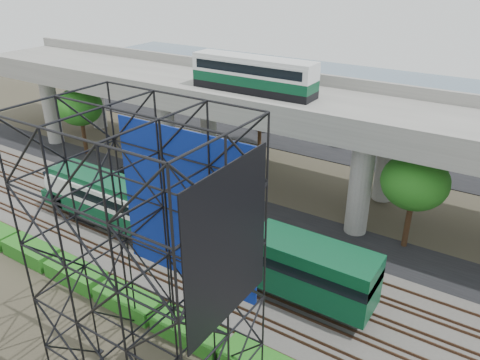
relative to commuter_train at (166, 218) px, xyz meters
The scene contains 13 objects.
ground 3.66m from the commuter_train, 62.22° to the right, with size 140.00×140.00×0.00m, color #474233.
ballast_bed 2.97m from the commuter_train, ahead, with size 90.00×12.00×0.20m, color slate.
service_road 9.02m from the commuter_train, 82.93° to the left, with size 90.00×5.00×0.08m, color black.
parking_lot 32.14m from the commuter_train, 88.11° to the left, with size 90.00×18.00×0.08m, color black.
harbor_water 54.09m from the commuter_train, 88.88° to the left, with size 140.00×40.00×0.03m, color #4A5D7A.
rail_tracks 2.81m from the commuter_train, ahead, with size 90.00×9.52×0.16m.
commuter_train is the anchor object (origin of this frame).
overpass 15.01m from the commuter_train, 86.32° to the left, with size 80.00×12.00×12.40m.
scaffold_tower 13.56m from the commuter_train, 51.48° to the right, with size 9.36×6.36×15.00m.
hedge_strip 7.02m from the commuter_train, 71.89° to the right, with size 34.60×1.80×1.20m.
trees 14.87m from the commuter_train, 104.31° to the left, with size 40.94×16.94×7.69m.
suv 12.96m from the commuter_train, 142.67° to the left, with size 2.58×5.60×1.56m, color black.
parked_cars 31.66m from the commuter_train, 87.07° to the left, with size 37.64×9.48×1.31m.
Camera 1 is at (19.96, -20.35, 20.44)m, focal length 35.00 mm.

